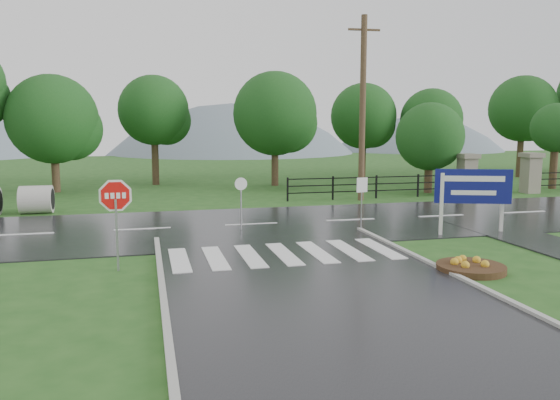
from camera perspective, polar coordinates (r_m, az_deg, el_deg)
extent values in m
plane|color=#224F1A|center=(11.36, 6.81, -11.61)|extent=(120.00, 120.00, 0.00)
cube|color=black|center=(20.71, -3.02, -2.66)|extent=(90.00, 8.00, 0.04)
cube|color=#2A2A2C|center=(19.04, 26.95, -4.44)|extent=(2.20, 11.00, 0.04)
cube|color=silver|center=(15.48, -10.47, -6.16)|extent=(0.50, 2.80, 0.02)
cube|color=silver|center=(15.56, -6.78, -6.01)|extent=(0.50, 2.80, 0.02)
cube|color=silver|center=(15.71, -3.14, -5.83)|extent=(0.50, 2.80, 0.02)
cube|color=silver|center=(15.92, 0.42, -5.63)|extent=(0.50, 2.80, 0.02)
cube|color=silver|center=(16.20, 3.86, -5.42)|extent=(0.50, 2.80, 0.02)
cube|color=silver|center=(16.52, 7.18, -5.20)|extent=(0.50, 2.80, 0.02)
cube|color=silver|center=(16.90, 10.36, -4.97)|extent=(0.50, 2.80, 0.02)
cube|color=gray|center=(31.10, 18.93, 2.31)|extent=(0.80, 0.80, 2.00)
cube|color=#6B6659|center=(31.02, 19.02, 4.37)|extent=(1.00, 1.00, 0.24)
cube|color=gray|center=(33.44, 24.70, 2.38)|extent=(0.80, 0.80, 2.00)
cube|color=#6B6659|center=(33.36, 24.81, 4.29)|extent=(1.00, 1.00, 0.24)
cube|color=black|center=(28.67, 10.02, 0.97)|extent=(9.50, 0.05, 0.05)
cube|color=black|center=(28.63, 10.03, 1.67)|extent=(9.50, 0.05, 0.05)
cube|color=black|center=(28.59, 10.05, 2.37)|extent=(9.50, 0.05, 0.05)
cube|color=black|center=(27.07, 0.80, 1.12)|extent=(0.08, 0.08, 1.20)
cube|color=black|center=(30.87, 18.12, 1.56)|extent=(0.08, 0.08, 1.20)
cube|color=black|center=(33.79, 25.33, 1.71)|extent=(0.08, 0.08, 1.20)
sphere|color=slate|center=(78.80, -4.83, -7.67)|extent=(48.00, 48.00, 48.00)
sphere|color=slate|center=(86.56, 13.79, -3.52)|extent=(36.00, 36.00, 36.00)
cylinder|color=#9E9B93|center=(25.61, -24.10, 0.05)|extent=(1.30, 1.20, 1.20)
cube|color=#939399|center=(14.73, -16.67, -3.56)|extent=(0.06, 0.06, 1.89)
cylinder|color=white|center=(14.58, -16.82, 0.45)|extent=(1.13, 0.04, 1.13)
cylinder|color=red|center=(14.57, -16.83, 0.45)|extent=(0.99, 0.05, 0.99)
cube|color=silver|center=(19.36, 16.52, -0.47)|extent=(0.14, 0.14, 2.16)
cube|color=silver|center=(20.66, 22.22, -0.23)|extent=(0.14, 0.14, 2.16)
cube|color=navy|center=(19.91, 19.54, 1.35)|extent=(2.47, 0.92, 1.19)
cube|color=white|center=(19.85, 19.63, 2.11)|extent=(1.94, 0.69, 0.19)
cube|color=white|center=(19.90, 19.57, 0.72)|extent=(1.43, 0.51, 0.16)
cylinder|color=#332111|center=(15.11, 19.31, -6.72)|extent=(1.76, 1.76, 0.18)
cube|color=#939399|center=(19.60, 8.50, -0.65)|extent=(0.04, 0.04, 1.81)
cube|color=white|center=(19.49, 8.57, 1.56)|extent=(0.43, 0.09, 0.52)
cylinder|color=#939399|center=(19.45, -4.09, -0.67)|extent=(0.05, 0.05, 1.80)
cylinder|color=white|center=(19.33, -4.11, 1.69)|extent=(0.45, 0.05, 0.45)
cylinder|color=#473523|center=(27.60, 8.62, 9.33)|extent=(0.30, 0.30, 9.05)
cube|color=brown|center=(27.97, 8.79, 17.18)|extent=(1.61, 0.18, 0.10)
cylinder|color=#3D2B1C|center=(31.61, 15.26, 3.10)|extent=(0.44, 0.44, 2.61)
sphere|color=#144115|center=(31.52, 15.38, 6.41)|extent=(3.75, 3.75, 3.75)
cylinder|color=#3D2B1C|center=(36.31, 26.69, 3.44)|extent=(0.44, 0.44, 3.02)
sphere|color=#144115|center=(36.24, 26.89, 6.76)|extent=(2.88, 2.88, 2.88)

